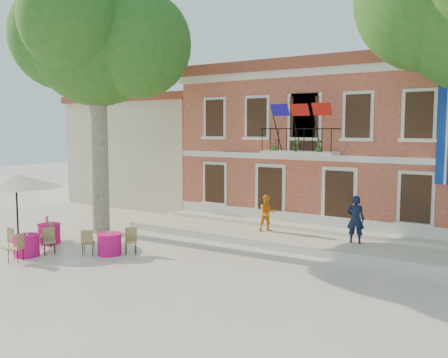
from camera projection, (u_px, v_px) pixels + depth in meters
ground at (178, 257)px, 17.59m from camera, size 90.00×90.00×0.00m
main_building at (339, 144)px, 24.32m from camera, size 13.50×9.59×7.50m
neighbor_west at (172, 149)px, 31.63m from camera, size 9.40×9.40×6.40m
terrace at (286, 237)px, 20.08m from camera, size 14.00×3.40×0.30m
plane_tree_west at (97, 41)px, 21.04m from camera, size 5.65×5.65×11.11m
patio_umbrella at (16, 181)px, 20.04m from camera, size 3.62×3.62×2.69m
pedestrian_navy at (356, 219)px, 18.32m from camera, size 0.72×0.54×1.77m
pedestrian_orange at (267, 213)px, 20.44m from camera, size 0.92×0.92×1.51m
cafe_table_0 at (27, 244)px, 17.63m from camera, size 1.67×1.87×0.95m
cafe_table_1 at (110, 243)px, 17.83m from camera, size 1.75×1.54×0.95m
cafe_table_3 at (49, 233)px, 19.64m from camera, size 1.65×1.66×0.95m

